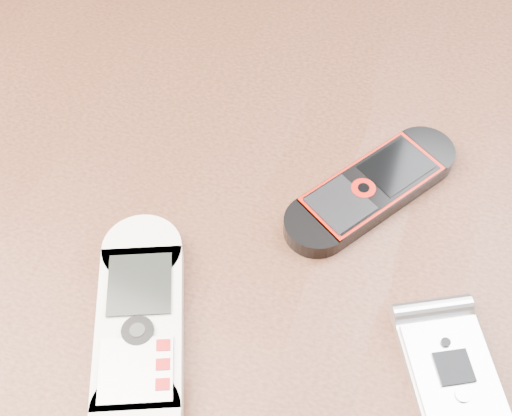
% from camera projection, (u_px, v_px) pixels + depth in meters
% --- Properties ---
extents(table, '(1.20, 0.80, 0.75)m').
position_uv_depth(table, '(251.00, 284.00, 0.62)').
color(table, black).
rests_on(table, ground).
extents(nokia_white, '(0.11, 0.18, 0.02)m').
position_uv_depth(nokia_white, '(140.00, 328.00, 0.47)').
color(nokia_white, silver).
rests_on(nokia_white, table).
extents(nokia_black_red, '(0.13, 0.16, 0.02)m').
position_uv_depth(nokia_black_red, '(372.00, 188.00, 0.54)').
color(nokia_black_red, black).
rests_on(nokia_black_red, table).
extents(motorola_razr, '(0.09, 0.12, 0.02)m').
position_uv_depth(motorola_razr, '(453.00, 376.00, 0.45)').
color(motorola_razr, silver).
rests_on(motorola_razr, table).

